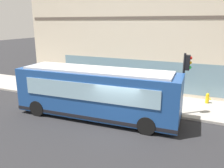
{
  "coord_description": "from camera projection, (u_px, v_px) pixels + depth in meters",
  "views": [
    {
      "loc": [
        -10.99,
        -4.41,
        5.75
      ],
      "look_at": [
        2.02,
        1.35,
        1.88
      ],
      "focal_mm": 36.57,
      "sensor_mm": 36.0,
      "label": 1
    }
  ],
  "objects": [
    {
      "name": "fire_hydrant",
      "position": [
        207.0,
        98.0,
        16.25
      ],
      "size": [
        0.35,
        0.35,
        0.74
      ],
      "color": "yellow",
      "rests_on": "sidewalk_curb"
    },
    {
      "name": "city_bus_nearside",
      "position": [
        96.0,
        93.0,
        13.93
      ],
      "size": [
        3.04,
        10.15,
        3.07
      ],
      "color": "#1E478C",
      "rests_on": "ground"
    },
    {
      "name": "ground",
      "position": [
        119.0,
        127.0,
        12.93
      ],
      "size": [
        120.0,
        120.0,
        0.0
      ],
      "primitive_type": "plane",
      "color": "#262628"
    },
    {
      "name": "building_corner",
      "position": [
        164.0,
        25.0,
        21.22
      ],
      "size": [
        8.72,
        23.43,
        11.04
      ],
      "color": "beige",
      "rests_on": "ground"
    },
    {
      "name": "pedestrian_walking_along_curb",
      "position": [
        75.0,
        82.0,
        18.32
      ],
      "size": [
        0.32,
        0.32,
        1.65
      ],
      "color": "#8C3F8C",
      "rests_on": "sidewalk_curb"
    },
    {
      "name": "sidewalk_curb",
      "position": [
        143.0,
        101.0,
        17.01
      ],
      "size": [
        4.1,
        40.0,
        0.15
      ],
      "primitive_type": "cube",
      "color": "#9E9991",
      "rests_on": "ground"
    },
    {
      "name": "traffic_light_near_corner",
      "position": [
        186.0,
        73.0,
        13.63
      ],
      "size": [
        0.32,
        0.49,
        3.85
      ],
      "color": "black",
      "rests_on": "sidewalk_curb"
    },
    {
      "name": "newspaper_vending_box",
      "position": [
        90.0,
        87.0,
        18.66
      ],
      "size": [
        0.44,
        0.42,
        0.9
      ],
      "color": "#197233",
      "rests_on": "sidewalk_curb"
    }
  ]
}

